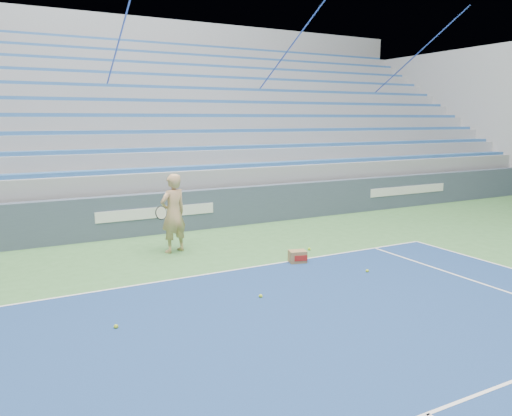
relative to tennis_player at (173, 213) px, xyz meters
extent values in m
cube|color=white|center=(0.19, -1.96, -0.90)|extent=(10.97, 0.05, 0.00)
cube|color=white|center=(0.19, -7.45, -0.90)|extent=(8.23, 0.05, 0.00)
cube|color=#3F4C60|center=(0.19, 2.04, -0.36)|extent=(30.00, 0.30, 1.10)
cube|color=white|center=(0.19, 1.88, -0.31)|extent=(3.20, 0.02, 0.28)
cube|color=white|center=(9.19, 1.88, -0.31)|extent=(3.40, 0.02, 0.28)
cube|color=#92949A|center=(0.19, 6.59, -0.36)|extent=(30.00, 8.50, 1.10)
cube|color=#92949A|center=(0.19, 6.59, 0.44)|extent=(30.00, 8.50, 0.50)
cube|color=#2E5FA6|center=(0.19, 2.71, 0.74)|extent=(29.60, 0.42, 0.11)
cube|color=#92949A|center=(0.19, 7.01, 0.94)|extent=(30.00, 7.65, 0.50)
cube|color=#2E5FA6|center=(0.19, 3.56, 1.24)|extent=(29.60, 0.42, 0.11)
cube|color=#92949A|center=(0.19, 7.44, 1.44)|extent=(30.00, 6.80, 0.50)
cube|color=#2E5FA6|center=(0.19, 4.41, 1.74)|extent=(29.60, 0.42, 0.11)
cube|color=#92949A|center=(0.19, 7.86, 1.94)|extent=(30.00, 5.95, 0.50)
cube|color=#2E5FA6|center=(0.19, 5.26, 2.24)|extent=(29.60, 0.42, 0.11)
cube|color=#92949A|center=(0.19, 8.29, 2.44)|extent=(30.00, 5.10, 0.50)
cube|color=#2E5FA6|center=(0.19, 6.11, 2.74)|extent=(29.60, 0.42, 0.11)
cube|color=#92949A|center=(0.19, 8.71, 2.94)|extent=(30.00, 4.25, 0.50)
cube|color=#2E5FA6|center=(0.19, 6.96, 3.24)|extent=(29.60, 0.42, 0.11)
cube|color=#92949A|center=(0.19, 9.14, 3.44)|extent=(30.00, 3.40, 0.50)
cube|color=#2E5FA6|center=(0.19, 7.81, 3.74)|extent=(29.60, 0.42, 0.11)
cube|color=#92949A|center=(0.19, 9.56, 3.94)|extent=(30.00, 2.55, 0.50)
cube|color=#2E5FA6|center=(0.19, 8.66, 4.24)|extent=(29.60, 0.42, 0.11)
cube|color=#92949A|center=(0.19, 9.99, 4.44)|extent=(30.00, 1.70, 0.50)
cube|color=#2E5FA6|center=(0.19, 9.51, 4.74)|extent=(29.60, 0.42, 0.11)
cube|color=#92949A|center=(0.19, 10.41, 4.94)|extent=(30.00, 0.85, 0.50)
cube|color=#2E5FA6|center=(0.19, 10.36, 5.24)|extent=(29.60, 0.42, 0.11)
cube|color=#92949A|center=(15.34, 6.59, 2.14)|extent=(0.30, 8.80, 6.10)
cube|color=#92949A|center=(0.19, 11.14, 2.74)|extent=(31.00, 0.40, 7.30)
cylinder|color=#314EAE|center=(0.19, 6.59, 3.69)|extent=(0.05, 8.53, 5.04)
cylinder|color=#314EAE|center=(6.19, 6.59, 3.69)|extent=(0.05, 8.53, 5.04)
cylinder|color=#314EAE|center=(12.19, 6.59, 3.69)|extent=(0.05, 8.53, 5.04)
imported|color=tan|center=(0.00, 0.00, 0.00)|extent=(0.76, 0.62, 1.82)
cylinder|color=black|center=(-0.35, -0.25, 0.04)|extent=(0.12, 0.27, 0.08)
cylinder|color=beige|center=(-0.45, -0.53, 0.14)|extent=(0.29, 0.16, 0.28)
torus|color=black|center=(-0.45, -0.53, 0.14)|extent=(0.31, 0.18, 0.30)
cube|color=olive|center=(2.04, -2.10, -0.78)|extent=(0.41, 0.35, 0.27)
cube|color=#B21E19|center=(2.04, -2.24, -0.78)|extent=(0.28, 0.08, 0.12)
sphere|color=#B6D62B|center=(2.90, -3.35, -0.88)|extent=(0.07, 0.07, 0.07)
sphere|color=#B6D62B|center=(2.12, -1.86, -0.88)|extent=(0.07, 0.07, 0.07)
sphere|color=#B6D62B|center=(2.84, -1.36, -0.88)|extent=(0.07, 0.07, 0.07)
sphere|color=#B6D62B|center=(0.31, -3.60, -0.88)|extent=(0.07, 0.07, 0.07)
sphere|color=#B6D62B|center=(-2.18, -3.73, -0.88)|extent=(0.07, 0.07, 0.07)
camera|label=1|loc=(-3.61, -10.77, 2.13)|focal=35.00mm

